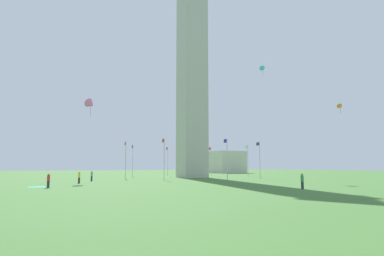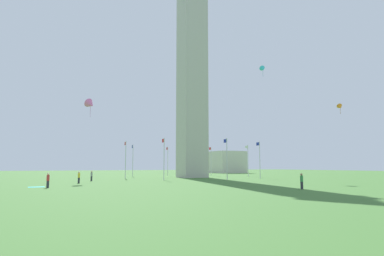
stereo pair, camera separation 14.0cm
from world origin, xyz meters
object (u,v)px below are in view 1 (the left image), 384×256
object	(u,v)px
flagpole_s	(227,157)
flagpole_nw	(211,160)
flagpole_n	(168,160)
picnic_blanket_near_first_person	(37,187)
person_gray_shirt	(92,176)
person_yellow_shirt	(79,177)
distant_building	(215,162)
kite_orange_delta	(340,107)
obelisk_monument	(192,67)
flagpole_ne	(133,159)
person_green_shirt	(302,181)
person_red_shirt	(48,180)
flagpole_se	(164,157)
flagpole_e	(126,158)
kite_pink_delta	(91,104)
flagpole_w	(248,159)
kite_cyan_delta	(263,69)
flagpole_sw	(260,158)

from	to	relation	value
flagpole_s	flagpole_nw	world-z (taller)	same
flagpole_n	flagpole_s	size ratio (longest dim) A/B	1.00
picnic_blanket_near_first_person	person_gray_shirt	bearing A→B (deg)	-31.34
person_yellow_shirt	distant_building	distance (m)	83.90
person_gray_shirt	kite_orange_delta	world-z (taller)	kite_orange_delta
person_yellow_shirt	obelisk_monument	bearing A→B (deg)	-21.70
flagpole_nw	person_gray_shirt	world-z (taller)	flagpole_nw
flagpole_s	flagpole_ne	bearing A→B (deg)	22.50
person_green_shirt	flagpole_nw	bearing A→B (deg)	-9.92
person_gray_shirt	picnic_blanket_near_first_person	bearing A→B (deg)	-145.04
person_red_shirt	person_gray_shirt	xyz separation A→B (m)	(16.01, -7.20, -0.02)
flagpole_n	picnic_blanket_near_first_person	size ratio (longest dim) A/B	4.12
flagpole_se	person_green_shirt	size ratio (longest dim) A/B	4.41
flagpole_s	kite_orange_delta	bearing A→B (deg)	-131.29
flagpole_e	kite_pink_delta	world-z (taller)	kite_pink_delta
obelisk_monument	flagpole_w	distance (m)	25.07
obelisk_monument	kite_pink_delta	xyz separation A→B (m)	(-7.90, 22.78, -11.59)
flagpole_s	person_green_shirt	distance (m)	24.25
obelisk_monument	flagpole_n	size ratio (longest dim) A/B	6.60
person_green_shirt	distant_building	distance (m)	92.37
flagpole_se	flagpole_s	distance (m)	11.17
flagpole_n	person_red_shirt	world-z (taller)	flagpole_n
flagpole_nw	picnic_blanket_near_first_person	bearing A→B (deg)	128.21
flagpole_s	kite_cyan_delta	size ratio (longest dim) A/B	3.28
flagpole_s	distant_building	size ratio (longest dim) A/B	0.26
obelisk_monument	person_yellow_shirt	size ratio (longest dim) A/B	29.01
obelisk_monument	kite_pink_delta	bearing A→B (deg)	109.13
flagpole_s	flagpole_nw	xyz separation A→B (m)	(24.91, -10.32, 0.00)
flagpole_w	kite_orange_delta	distance (m)	28.32
flagpole_s	person_green_shirt	bearing A→B (deg)	168.17
flagpole_nw	person_green_shirt	bearing A→B (deg)	162.53
person_gray_shirt	kite_orange_delta	xyz separation A→B (m)	(-18.93, -36.56, 11.34)
kite_orange_delta	picnic_blanket_near_first_person	distance (m)	46.80
flagpole_sw	kite_orange_delta	distance (m)	19.08
kite_orange_delta	person_green_shirt	bearing A→B (deg)	119.73
person_red_shirt	person_yellow_shirt	xyz separation A→B (m)	(9.16, -4.41, -0.00)
flagpole_n	flagpole_sw	xyz separation A→B (m)	(-24.91, -10.32, 0.00)
flagpole_e	picnic_blanket_near_first_person	world-z (taller)	flagpole_e
flagpole_n	kite_cyan_delta	size ratio (longest dim) A/B	3.28
flagpole_s	distant_building	bearing A→B (deg)	-27.41
person_yellow_shirt	kite_orange_delta	xyz separation A→B (m)	(-12.08, -39.36, 11.32)
flagpole_e	flagpole_ne	bearing A→B (deg)	-22.50
flagpole_ne	distant_building	xyz separation A→B (m)	(36.28, -42.06, -0.24)
distant_building	flagpole_s	bearing A→B (deg)	152.59
flagpole_se	kite_orange_delta	xyz separation A→B (m)	(-16.83, -24.61, 8.07)
flagpole_n	flagpole_nw	distance (m)	11.17
flagpole_sw	flagpole_nw	size ratio (longest dim) A/B	1.00
flagpole_w	person_green_shirt	size ratio (longest dim) A/B	4.41
flagpole_e	distant_building	xyz separation A→B (m)	(46.60, -46.34, -0.24)
person_yellow_shirt	kite_cyan_delta	size ratio (longest dim) A/B	0.75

